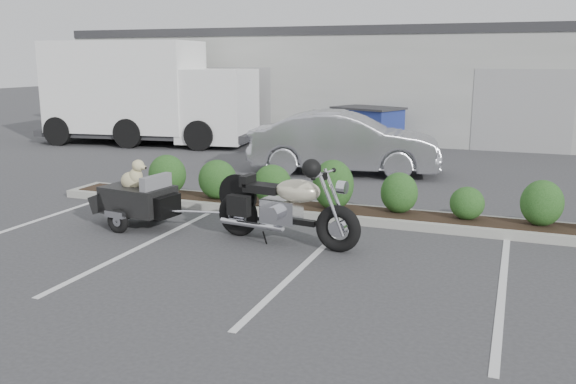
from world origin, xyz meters
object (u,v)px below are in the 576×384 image
(dumpster, at_px, (368,128))
(delivery_truck, at_px, (148,95))
(sedan, at_px, (345,143))
(motorcycle, at_px, (285,208))
(pet_trailer, at_px, (137,198))

(dumpster, relative_size, delivery_truck, 0.31)
(sedan, bearing_deg, motorcycle, 177.41)
(dumpster, bearing_deg, motorcycle, -60.42)
(pet_trailer, distance_m, sedan, 6.57)
(sedan, relative_size, dumpster, 1.95)
(motorcycle, bearing_deg, sedan, 104.76)
(sedan, height_order, dumpster, sedan)
(delivery_truck, bearing_deg, sedan, -28.68)
(pet_trailer, relative_size, sedan, 0.43)
(dumpster, xyz_separation_m, delivery_truck, (-7.43, -1.38, 0.98))
(sedan, distance_m, delivery_truck, 8.54)
(motorcycle, distance_m, dumpster, 10.81)
(motorcycle, relative_size, sedan, 0.53)
(pet_trailer, bearing_deg, sedan, 79.88)
(motorcycle, bearing_deg, pet_trailer, -172.76)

